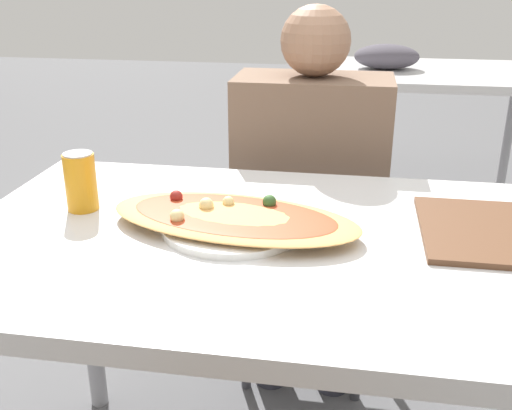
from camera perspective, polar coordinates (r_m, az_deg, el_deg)
The scene contains 6 objects.
dining_table at distance 1.19m, azimuth 2.23°, elevation -6.42°, with size 1.28×0.77×0.76m.
chair_far_seated at distance 1.92m, azimuth 5.30°, elevation -1.09°, with size 0.40×0.40×0.89m.
person_seated at distance 1.74m, azimuth 5.20°, elevation 2.85°, with size 0.44×0.27×1.15m.
pizza_main at distance 1.18m, azimuth -2.21°, elevation -1.31°, with size 0.54×0.32×0.05m.
soda_can at distance 1.32m, azimuth -16.36°, elevation 2.15°, with size 0.07×0.07×0.12m.
background_table at distance 3.17m, azimuth 15.48°, elevation 11.27°, with size 1.10×0.80×0.88m.
Camera 1 is at (0.13, -1.04, 1.24)m, focal length 42.00 mm.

